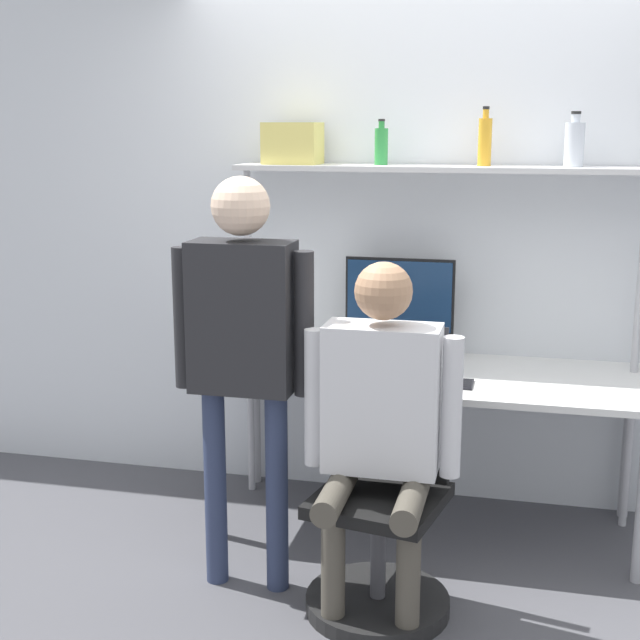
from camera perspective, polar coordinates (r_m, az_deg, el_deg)
The scene contains 14 objects.
ground_plane at distance 3.99m, azimuth 5.85°, elevation -15.33°, with size 12.00×12.00×0.00m, color #4C4C51.
wall_back at distance 4.38m, azimuth 7.71°, elevation 5.71°, with size 8.00×0.06×2.70m.
desk at distance 4.10m, azimuth 6.83°, elevation -4.20°, with size 1.97×0.77×0.75m.
shelf_unit at distance 4.17m, azimuth 7.47°, elevation 7.04°, with size 1.87×0.31×1.67m.
monitor at distance 4.28m, azimuth 5.09°, elevation 1.14°, with size 0.52×0.21×0.48m.
laptop at distance 3.94m, azimuth 5.55°, elevation -2.88°, with size 0.35×0.23×0.23m.
cell_phone at distance 3.90m, azimuth 9.26°, elevation -4.07°, with size 0.07×0.15×0.01m.
office_chair at distance 3.55m, azimuth 4.00°, elevation -13.70°, with size 0.56×0.56×0.93m.
person_seated at distance 3.32m, azimuth 3.87°, elevation -5.89°, with size 0.60×0.47×1.37m.
person_standing at distance 3.46m, azimuth -4.96°, elevation -0.80°, with size 0.57×0.22×1.66m.
bottle_amber at distance 4.13m, azimuth 10.51°, elevation 11.21°, with size 0.06×0.06×0.26m.
bottle_clear at distance 4.13m, azimuth 15.97°, elevation 10.81°, with size 0.09×0.09×0.24m.
bottle_green at distance 4.19m, azimuth 3.94°, elevation 11.08°, with size 0.06×0.06×0.21m.
storage_box at distance 4.28m, azimuth -1.75°, elevation 11.24°, with size 0.26×0.21×0.19m.
Camera 1 is at (0.44, -3.50, 1.85)m, focal length 50.00 mm.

